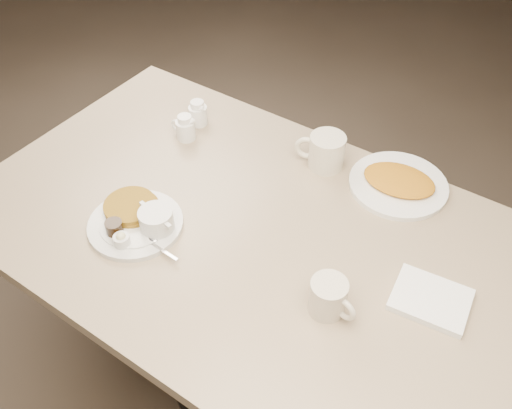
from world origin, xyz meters
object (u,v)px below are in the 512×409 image
Objects in this scene: coffee_mug_far at (325,151)px; creamer_right at (198,113)px; diner_table at (252,269)px; main_plate at (138,220)px; hash_plate at (398,183)px; coffee_mug_near at (329,297)px; creamer_left at (185,128)px.

coffee_mug_far is 1.95× the size of creamer_right.
main_plate reaches higher than diner_table.
coffee_mug_far is at bearing 84.68° from diner_table.
hash_plate is at bearing 9.03° from coffee_mug_far.
diner_table is at bearing -124.46° from hash_plate.
coffee_mug_near is at bearing 5.27° from main_plate.
creamer_right is (-0.42, -0.05, -0.01)m from coffee_mug_far.
creamer_right is 0.26× the size of hash_plate.
coffee_mug_near is 0.47m from hash_plate.
main_plate is 0.71m from hash_plate.
coffee_mug_far reaches higher than creamer_right.
diner_table is at bearing -27.48° from creamer_left.
coffee_mug_far is 0.43m from creamer_left.
main_plate is 2.01× the size of coffee_mug_far.
coffee_mug_far is at bearing 17.16° from creamer_left.
creamer_left is 0.29× the size of hash_plate.
coffee_mug_near is at bearing -24.77° from creamer_left.
main_plate is 0.53m from coffee_mug_near.
coffee_mug_far is at bearing 120.19° from coffee_mug_near.
creamer_left is at bearing 152.52° from diner_table.
creamer_right reaches higher than hash_plate.
hash_plate is (0.22, 0.03, -0.04)m from coffee_mug_far.
diner_table is 0.39m from coffee_mug_far.
creamer_left reaches higher than hash_plate.
diner_table is 9.61× the size of coffee_mug_far.
coffee_mug_near is 0.78m from creamer_right.
coffee_mug_far is 0.22m from hash_plate.
hash_plate is (0.49, 0.51, -0.01)m from main_plate.
creamer_right reaches higher than diner_table.
coffee_mug_far reaches higher than main_plate.
creamer_left reaches higher than diner_table.
diner_table is at bearing 32.53° from main_plate.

